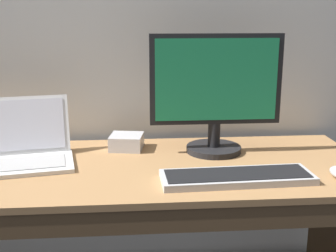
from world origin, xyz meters
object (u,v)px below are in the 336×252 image
(laptop_white, at_px, (19,150))
(external_monitor, at_px, (214,96))
(wired_keyboard, at_px, (236,177))
(external_drive_box, at_px, (125,142))

(laptop_white, bearing_deg, external_monitor, 4.82)
(laptop_white, bearing_deg, wired_keyboard, -17.79)
(laptop_white, height_order, external_monitor, external_monitor)
(external_monitor, xyz_separation_m, external_drive_box, (-0.34, 0.07, -0.19))
(laptop_white, xyz_separation_m, external_drive_box, (0.38, 0.13, -0.02))
(laptop_white, relative_size, external_monitor, 0.82)
(external_monitor, relative_size, external_drive_box, 3.96)
(wired_keyboard, relative_size, external_drive_box, 3.97)
(laptop_white, distance_m, wired_keyboard, 0.77)
(external_monitor, distance_m, wired_keyboard, 0.36)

